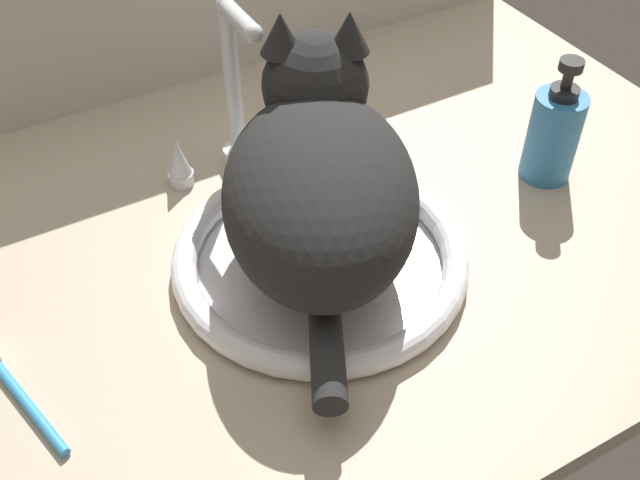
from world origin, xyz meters
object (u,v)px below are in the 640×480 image
at_px(cat, 319,173).
at_px(toothbrush, 20,394).
at_px(sink_basin, 320,258).
at_px(soap_pump_bottle, 553,134).
at_px(faucet, 237,110).

xyz_separation_m(cat, toothbrush, (-0.34, -0.03, -0.11)).
relative_size(sink_basin, toothbrush, 2.08).
bearing_deg(soap_pump_bottle, toothbrush, -178.36).
relative_size(soap_pump_bottle, toothbrush, 1.04).
bearing_deg(cat, faucet, 93.33).
bearing_deg(soap_pump_bottle, faucet, 148.40).
bearing_deg(toothbrush, soap_pump_bottle, 1.64).
height_order(cat, toothbrush, cat).
distance_m(sink_basin, cat, 0.10).
xyz_separation_m(sink_basin, faucet, (-0.00, 0.20, 0.07)).
bearing_deg(sink_basin, cat, 63.27).
bearing_deg(toothbrush, sink_basin, 2.45).
relative_size(faucet, toothbrush, 1.46).
distance_m(soap_pump_bottle, toothbrush, 0.65).
relative_size(faucet, cat, 0.61).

